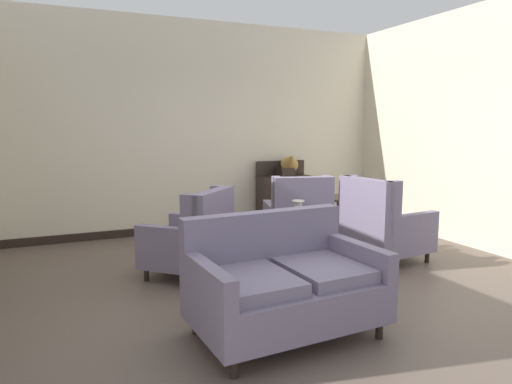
% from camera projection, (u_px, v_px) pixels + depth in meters
% --- Properties ---
extents(ground, '(8.52, 8.52, 0.00)m').
position_uv_depth(ground, '(293.00, 288.00, 4.76)').
color(ground, brown).
extents(wall_back, '(6.25, 0.08, 3.25)m').
position_uv_depth(wall_back, '(204.00, 128.00, 7.24)').
color(wall_back, beige).
rests_on(wall_back, ground).
extents(wall_right, '(0.08, 4.19, 3.25)m').
position_uv_depth(wall_right, '(454.00, 128.00, 6.54)').
color(wall_right, beige).
rests_on(wall_right, ground).
extents(baseboard_back, '(6.09, 0.03, 0.12)m').
position_uv_depth(baseboard_back, '(207.00, 226.00, 7.41)').
color(baseboard_back, black).
rests_on(baseboard_back, ground).
extents(coffee_table, '(0.79, 0.79, 0.51)m').
position_uv_depth(coffee_table, '(302.00, 245.00, 4.90)').
color(coffee_table, black).
rests_on(coffee_table, ground).
extents(porcelain_vase, '(0.20, 0.20, 0.37)m').
position_uv_depth(porcelain_vase, '(298.00, 220.00, 4.88)').
color(porcelain_vase, beige).
rests_on(porcelain_vase, coffee_table).
extents(settee, '(1.51, 0.99, 0.94)m').
position_uv_depth(settee, '(283.00, 285.00, 3.66)').
color(settee, slate).
rests_on(settee, ground).
extents(armchair_foreground_right, '(1.00, 0.88, 1.05)m').
position_uv_depth(armchair_foreground_right, '(382.00, 227.00, 5.61)').
color(armchair_foreground_right, slate).
rests_on(armchair_foreground_right, ground).
extents(armchair_near_sideboard, '(0.96, 1.08, 1.03)m').
position_uv_depth(armchair_near_sideboard, '(298.00, 220.00, 6.03)').
color(armchair_near_sideboard, slate).
rests_on(armchair_near_sideboard, ground).
extents(armchair_back_corner, '(1.14, 1.14, 0.98)m').
position_uv_depth(armchair_back_corner, '(193.00, 239.00, 5.08)').
color(armchair_back_corner, slate).
rests_on(armchair_back_corner, ground).
extents(side_table, '(0.57, 0.57, 0.65)m').
position_uv_depth(side_table, '(339.00, 215.00, 6.59)').
color(side_table, black).
rests_on(side_table, ground).
extents(sideboard, '(0.88, 0.35, 1.08)m').
position_uv_depth(sideboard, '(284.00, 197.00, 7.63)').
color(sideboard, black).
rests_on(sideboard, ground).
extents(gramophone, '(0.39, 0.45, 0.47)m').
position_uv_depth(gramophone, '(289.00, 163.00, 7.49)').
color(gramophone, black).
rests_on(gramophone, sideboard).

